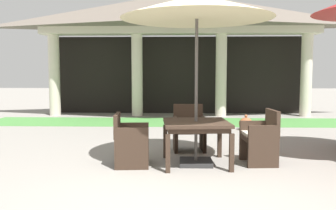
{
  "coord_description": "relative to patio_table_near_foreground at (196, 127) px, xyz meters",
  "views": [
    {
      "loc": [
        0.03,
        -4.2,
        1.5
      ],
      "look_at": [
        -0.2,
        2.92,
        0.86
      ],
      "focal_mm": 38.86,
      "sensor_mm": 36.0,
      "label": 1
    }
  ],
  "objects": [
    {
      "name": "patio_chair_near_foreground_east",
      "position": [
        1.07,
        0.09,
        -0.19
      ],
      "size": [
        0.55,
        0.64,
        0.89
      ],
      "rotation": [
        0.0,
        0.0,
        -4.63
      ],
      "color": "#38281E",
      "rests_on": "ground"
    },
    {
      "name": "patio_chair_near_foreground_west",
      "position": [
        -1.06,
        -0.09,
        -0.2
      ],
      "size": [
        0.58,
        0.66,
        0.84
      ],
      "rotation": [
        0.0,
        0.0,
        -1.49
      ],
      "color": "#38281E",
      "rests_on": "ground"
    },
    {
      "name": "patio_table_near_foreground",
      "position": [
        0.0,
        0.0,
        0.0
      ],
      "size": [
        1.11,
        1.11,
        0.71
      ],
      "rotation": [
        0.0,
        0.0,
        0.08
      ],
      "color": "#38281E",
      "rests_on": "ground"
    },
    {
      "name": "terracotta_urn",
      "position": [
        1.46,
        3.61,
        -0.45
      ],
      "size": [
        0.35,
        0.35,
        0.41
      ],
      "color": "#9E5633",
      "rests_on": "ground"
    },
    {
      "name": "ground_plane",
      "position": [
        -0.3,
        -1.66,
        -0.62
      ],
      "size": [
        60.0,
        60.0,
        0.0
      ],
      "primitive_type": "plane",
      "color": "gray"
    },
    {
      "name": "patio_umbrella_near_foreground",
      "position": [
        0.0,
        0.0,
        1.89
      ],
      "size": [
        2.42,
        2.42,
        2.79
      ],
      "color": "#2D2D2D",
      "rests_on": "ground"
    },
    {
      "name": "background_pavilion",
      "position": [
        -0.3,
        6.72,
        2.65
      ],
      "size": [
        9.83,
        3.01,
        4.17
      ],
      "color": "beige",
      "rests_on": "ground"
    },
    {
      "name": "lawn_strip",
      "position": [
        -0.3,
        5.05,
        -0.62
      ],
      "size": [
        11.63,
        2.0,
        0.01
      ],
      "primitive_type": "cube",
      "color": "#47843D",
      "rests_on": "ground"
    },
    {
      "name": "patio_chair_near_foreground_north",
      "position": [
        -0.09,
        1.07,
        -0.21
      ],
      "size": [
        0.64,
        0.59,
        0.88
      ],
      "rotation": [
        0.0,
        0.0,
        -3.06
      ],
      "color": "#38281E",
      "rests_on": "ground"
    }
  ]
}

